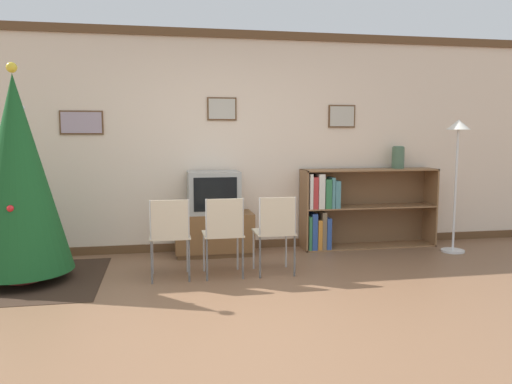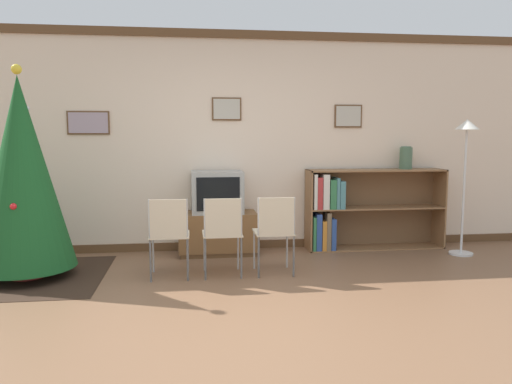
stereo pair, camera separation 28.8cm
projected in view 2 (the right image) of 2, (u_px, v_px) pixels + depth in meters
ground_plane at (246, 318)px, 3.95m from camera, size 24.00×24.00×0.00m
wall_back at (224, 142)px, 6.21m from camera, size 8.59×0.11×2.70m
area_rug at (28, 277)px, 5.07m from camera, size 1.53×1.57×0.01m
christmas_tree at (22, 174)px, 4.95m from camera, size 0.98×0.98×2.12m
tv_console at (218, 233)px, 6.03m from camera, size 0.93×0.46×0.51m
television at (217, 192)px, 5.97m from camera, size 0.61×0.44×0.50m
folding_chair_left at (169, 233)px, 4.96m from camera, size 0.40×0.40×0.82m
folding_chair_center at (223, 231)px, 5.03m from camera, size 0.40×0.40×0.82m
folding_chair_right at (275, 230)px, 5.10m from camera, size 0.40×0.40×0.82m
bookshelf at (350, 209)px, 6.28m from camera, size 1.75×0.36×1.00m
vase at (406, 157)px, 6.34m from camera, size 0.16×0.16×0.29m
standing_lamp at (466, 151)px, 5.88m from camera, size 0.28×0.28×1.62m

